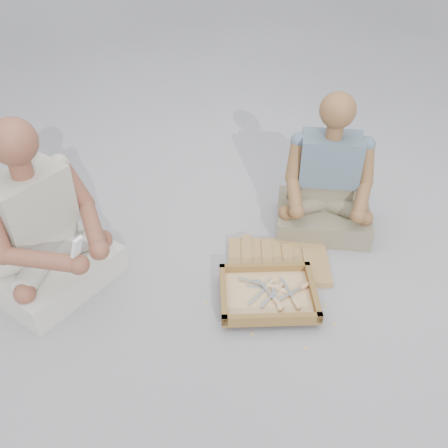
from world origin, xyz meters
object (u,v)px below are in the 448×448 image
(tool_tray, at_px, (268,294))
(companion, at_px, (327,187))
(craftsman, at_px, (44,235))
(carved_panel, at_px, (278,262))

(tool_tray, relative_size, companion, 0.70)
(craftsman, distance_m, companion, 1.57)
(craftsman, xyz_separation_m, companion, (1.24, 0.96, -0.04))
(carved_panel, bearing_deg, tool_tray, -85.67)
(tool_tray, bearing_deg, craftsman, -168.48)
(carved_panel, height_order, tool_tray, tool_tray)
(carved_panel, xyz_separation_m, tool_tray, (0.02, -0.30, 0.04))
(carved_panel, relative_size, companion, 0.65)
(carved_panel, xyz_separation_m, companion, (0.16, 0.43, 0.26))
(craftsman, bearing_deg, companion, 143.93)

